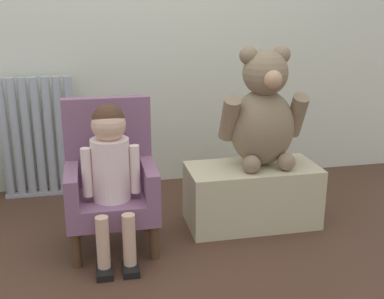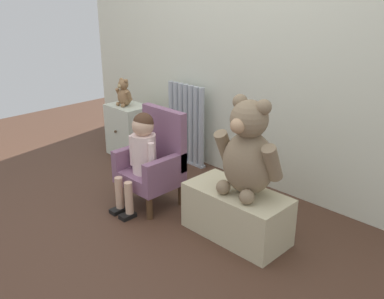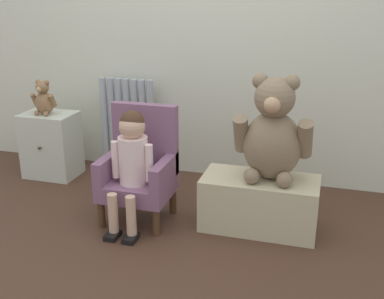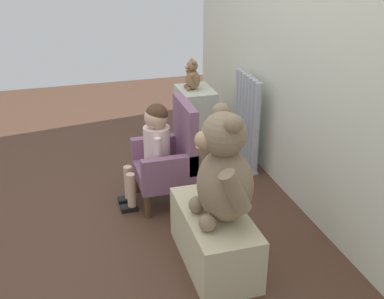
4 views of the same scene
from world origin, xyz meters
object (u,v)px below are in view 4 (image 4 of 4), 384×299
object	(u,v)px
radiator	(246,121)
child_armchair	(171,158)
low_bench	(214,238)
child_figure	(153,141)
large_teddy_bear	(224,173)
small_teddy_bear	(192,76)
small_dresser	(196,116)

from	to	relation	value
radiator	child_armchair	world-z (taller)	radiator
low_bench	radiator	bearing A→B (deg)	150.23
child_armchair	low_bench	bearing A→B (deg)	4.88
child_figure	radiator	bearing A→B (deg)	115.38
child_figure	large_teddy_bear	size ratio (longest dim) A/B	1.16
child_armchair	large_teddy_bear	world-z (taller)	large_teddy_bear
child_armchair	small_teddy_bear	size ratio (longest dim) A/B	2.77
radiator	small_teddy_bear	bearing A→B (deg)	-151.97
child_armchair	child_figure	distance (m)	0.17
small_dresser	low_bench	world-z (taller)	small_dresser
child_armchair	child_figure	bearing A→B (deg)	-90.00
small_dresser	child_figure	size ratio (longest dim) A/B	0.68
child_figure	large_teddy_bear	world-z (taller)	large_teddy_bear
low_bench	small_teddy_bear	distance (m)	1.70
child_armchair	child_figure	xyz separation A→B (m)	(0.00, -0.11, 0.13)
radiator	child_figure	xyz separation A→B (m)	(0.38, -0.80, 0.09)
child_figure	small_dresser	bearing A→B (deg)	148.16
low_bench	large_teddy_bear	distance (m)	0.42
large_teddy_bear	radiator	bearing A→B (deg)	152.26
radiator	child_armchair	xyz separation A→B (m)	(0.38, -0.69, -0.04)
large_teddy_bear	low_bench	bearing A→B (deg)	-155.45
child_figure	small_teddy_bear	size ratio (longest dim) A/B	2.80
child_armchair	low_bench	xyz separation A→B (m)	(0.72, 0.06, -0.16)
child_figure	large_teddy_bear	distance (m)	0.80
large_teddy_bear	small_teddy_bear	size ratio (longest dim) A/B	2.41
child_armchair	large_teddy_bear	xyz separation A→B (m)	(0.77, 0.08, 0.26)
radiator	child_armchair	bearing A→B (deg)	-61.17
small_dresser	child_figure	distance (m)	1.06
radiator	small_dresser	bearing A→B (deg)	-153.95
large_teddy_bear	child_armchair	bearing A→B (deg)	-173.71
radiator	low_bench	size ratio (longest dim) A/B	1.07
child_armchair	large_teddy_bear	bearing A→B (deg)	6.29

